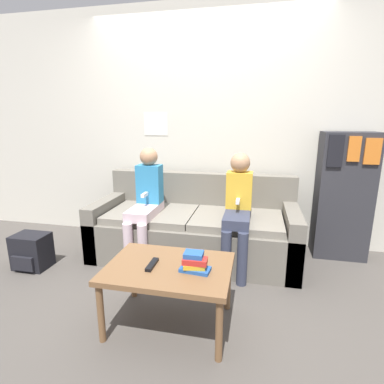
# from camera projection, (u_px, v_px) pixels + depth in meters

# --- Properties ---
(ground_plane) EXTENTS (10.00, 10.00, 0.00)m
(ground_plane) POSITION_uv_depth(u_px,v_px,m) (182.00, 281.00, 2.66)
(ground_plane) COLOR #4C4742
(wall_back) EXTENTS (8.00, 0.06, 2.60)m
(wall_back) POSITION_uv_depth(u_px,v_px,m) (204.00, 128.00, 3.36)
(wall_back) COLOR beige
(wall_back) RESTS_ON ground_plane
(couch) EXTENTS (2.04, 0.85, 0.82)m
(couch) POSITION_uv_depth(u_px,v_px,m) (195.00, 230.00, 3.11)
(couch) COLOR #6B665B
(couch) RESTS_ON ground_plane
(coffee_table) EXTENTS (0.83, 0.60, 0.44)m
(coffee_table) POSITION_uv_depth(u_px,v_px,m) (169.00, 273.00, 2.02)
(coffee_table) COLOR brown
(coffee_table) RESTS_ON ground_plane
(person_left) EXTENTS (0.24, 0.58, 1.13)m
(person_left) POSITION_uv_depth(u_px,v_px,m) (146.00, 199.00, 2.94)
(person_left) COLOR silver
(person_left) RESTS_ON ground_plane
(person_right) EXTENTS (0.24, 0.58, 1.09)m
(person_right) POSITION_uv_depth(u_px,v_px,m) (238.00, 206.00, 2.75)
(person_right) COLOR #33384C
(person_right) RESTS_ON ground_plane
(tv_remote) EXTENTS (0.04, 0.17, 0.02)m
(tv_remote) POSITION_uv_depth(u_px,v_px,m) (152.00, 265.00, 2.00)
(tv_remote) COLOR black
(tv_remote) RESTS_ON coffee_table
(book_stack) EXTENTS (0.20, 0.14, 0.12)m
(book_stack) POSITION_uv_depth(u_px,v_px,m) (195.00, 263.00, 1.93)
(book_stack) COLOR #23519E
(book_stack) RESTS_ON coffee_table
(bookshelf) EXTENTS (0.51, 0.32, 1.28)m
(bookshelf) POSITION_uv_depth(u_px,v_px,m) (343.00, 196.00, 3.02)
(bookshelf) COLOR #2D2D33
(bookshelf) RESTS_ON ground_plane
(backpack) EXTENTS (0.32, 0.27, 0.33)m
(backpack) POSITION_uv_depth(u_px,v_px,m) (32.00, 251.00, 2.87)
(backpack) COLOR black
(backpack) RESTS_ON ground_plane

